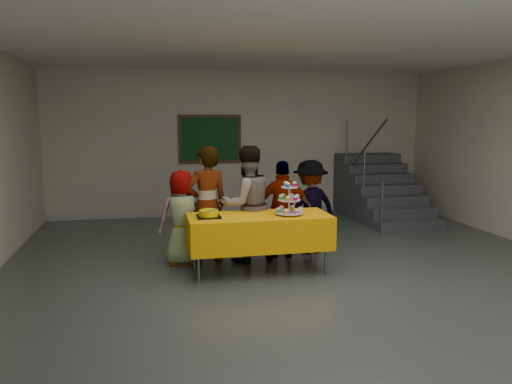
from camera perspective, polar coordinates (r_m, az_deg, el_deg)
room_shell at (r=5.74m, az=7.72°, el=9.24°), size 10.00×10.04×3.02m
bake_table at (r=6.65m, az=0.36°, el=-4.47°), size 1.88×0.78×0.77m
cupcake_stand at (r=6.61m, az=3.81°, el=-1.16°), size 0.38×0.38×0.44m
bear_cake at (r=6.48m, az=-5.44°, el=-2.38°), size 0.32×0.36×0.12m
schoolchild_a at (r=7.05m, az=-8.45°, el=-2.88°), size 0.70×0.50×1.33m
schoolchild_b at (r=7.02m, az=-5.63°, el=-1.51°), size 0.69×0.53×1.66m
schoolchild_c at (r=7.07m, az=-1.05°, el=-1.40°), size 0.93×0.80×1.66m
schoolchild_d at (r=7.32m, az=3.12°, el=-1.99°), size 0.89×0.50×1.43m
schoolchild_e at (r=7.58m, az=6.20°, el=-1.70°), size 1.03×0.78×1.42m
staircase at (r=10.70m, az=13.72°, el=-0.08°), size 1.30×2.40×2.04m
noticeboard at (r=10.44m, az=-5.27°, el=6.05°), size 1.30×0.05×1.00m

